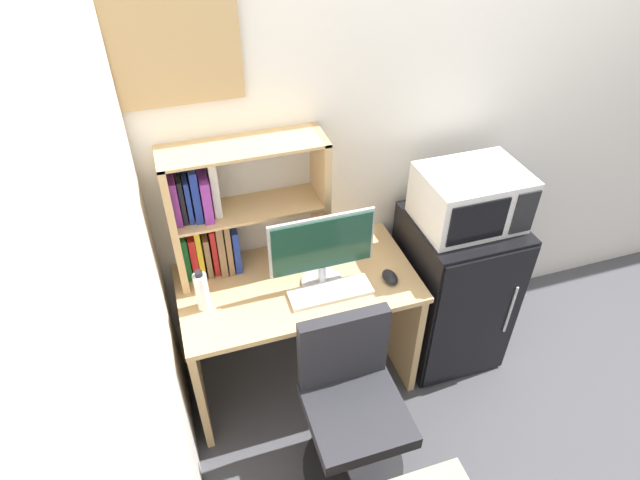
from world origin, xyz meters
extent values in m
cube|color=silver|center=(0.40, 0.02, 1.30)|extent=(6.40, 0.04, 2.60)
cube|color=tan|center=(-0.99, -0.30, 0.72)|extent=(1.12, 0.60, 0.03)
cube|color=tan|center=(-1.53, -0.30, 0.35)|extent=(0.04, 0.54, 0.70)
cube|color=tan|center=(-0.45, -0.30, 0.35)|extent=(0.04, 0.54, 0.70)
cube|color=tan|center=(-1.50, -0.11, 1.06)|extent=(0.03, 0.22, 0.66)
cube|color=tan|center=(-0.82, -0.11, 1.06)|extent=(0.03, 0.22, 0.66)
cube|color=tan|center=(-1.16, -0.11, 1.38)|extent=(0.71, 0.22, 0.01)
cube|color=tan|center=(-1.16, -0.11, 1.06)|extent=(0.65, 0.22, 0.01)
cube|color=#197233|center=(-1.47, -0.08, 0.85)|extent=(0.02, 0.13, 0.24)
cube|color=#B21E1E|center=(-1.44, -0.09, 0.85)|extent=(0.03, 0.14, 0.24)
cube|color=gold|center=(-1.41, -0.09, 0.88)|extent=(0.02, 0.14, 0.29)
cube|color=brown|center=(-1.37, -0.09, 0.84)|extent=(0.02, 0.14, 0.22)
cube|color=#B21E1E|center=(-1.34, -0.08, 0.86)|extent=(0.02, 0.13, 0.26)
cube|color=brown|center=(-1.31, -0.09, 0.88)|extent=(0.03, 0.16, 0.30)
cube|color=brown|center=(-1.27, -0.09, 0.88)|extent=(0.03, 0.15, 0.29)
cube|color=navy|center=(-1.24, -0.09, 0.85)|extent=(0.03, 0.15, 0.24)
cube|color=purple|center=(-1.47, -0.09, 1.18)|extent=(0.03, 0.16, 0.21)
cube|color=black|center=(-1.44, -0.09, 1.18)|extent=(0.02, 0.15, 0.21)
cube|color=navy|center=(-1.42, -0.09, 1.17)|extent=(0.02, 0.15, 0.21)
cube|color=navy|center=(-1.38, -0.09, 1.20)|extent=(0.03, 0.16, 0.25)
cube|color=purple|center=(-1.34, -0.10, 1.17)|extent=(0.04, 0.18, 0.20)
cube|color=silver|center=(-1.30, -0.09, 1.20)|extent=(0.03, 0.14, 0.27)
cylinder|color=#B7B7BC|center=(-0.88, -0.35, 0.74)|extent=(0.19, 0.19, 0.02)
cylinder|color=#B7B7BC|center=(-0.88, -0.35, 0.79)|extent=(0.04, 0.04, 0.09)
cube|color=#B7B7BC|center=(-0.88, -0.34, 0.97)|extent=(0.49, 0.01, 0.29)
cube|color=#193D2D|center=(-0.88, -0.35, 0.97)|extent=(0.46, 0.02, 0.26)
cube|color=silver|center=(-0.87, -0.43, 0.74)|extent=(0.39, 0.13, 0.02)
ellipsoid|color=black|center=(-0.57, -0.42, 0.75)|extent=(0.07, 0.11, 0.04)
cylinder|color=silver|center=(-1.43, -0.33, 0.83)|extent=(0.06, 0.06, 0.19)
cylinder|color=black|center=(-1.43, -0.33, 0.93)|extent=(0.03, 0.03, 0.02)
cube|color=black|center=(-0.14, -0.31, 0.45)|extent=(0.51, 0.52, 0.90)
cube|color=black|center=(-0.14, -0.58, 0.45)|extent=(0.49, 0.01, 0.87)
cylinder|color=#B2B2B7|center=(0.04, -0.59, 0.50)|extent=(0.01, 0.01, 0.32)
cube|color=silver|center=(-0.14, -0.31, 1.04)|extent=(0.48, 0.36, 0.28)
cube|color=black|center=(-0.20, -0.50, 1.04)|extent=(0.29, 0.01, 0.21)
cube|color=black|center=(0.04, -0.50, 1.04)|extent=(0.12, 0.01, 0.22)
cylinder|color=black|center=(-0.90, -0.88, 0.02)|extent=(0.48, 0.48, 0.04)
cylinder|color=black|center=(-0.90, -0.88, 0.22)|extent=(0.04, 0.04, 0.40)
cube|color=#232328|center=(-0.90, -0.88, 0.44)|extent=(0.42, 0.42, 0.07)
cube|color=#232328|center=(-0.90, -0.69, 0.67)|extent=(0.40, 0.06, 0.38)
cube|color=tan|center=(-1.39, -0.01, 1.79)|extent=(0.57, 0.02, 0.47)
camera|label=1|loc=(-1.45, -2.08, 2.46)|focal=29.92mm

